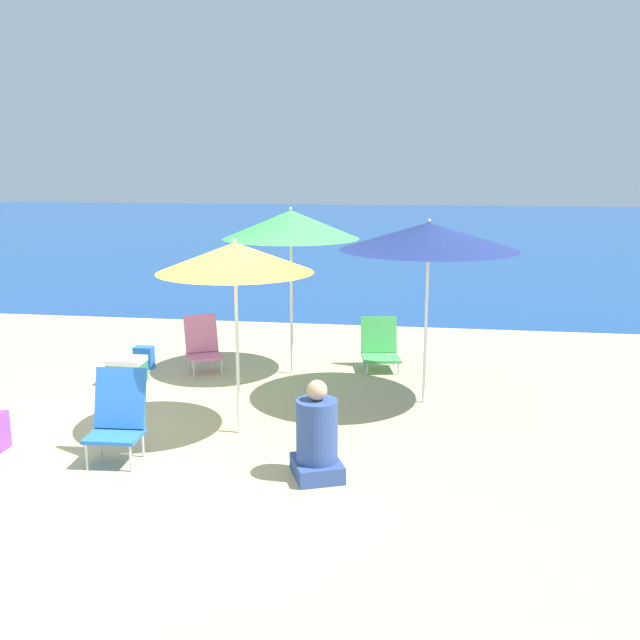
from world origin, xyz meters
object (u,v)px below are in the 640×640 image
Objects in this scene: person_seated_near at (317,439)px; beach_umbrella_yellow at (235,258)px; beach_chair_green at (380,346)px; beach_chair_blue at (118,414)px; cooler_box at (127,370)px; backpack_blue at (144,358)px; beach_chair_pink at (203,344)px; beach_umbrella_navy at (429,236)px; beach_umbrella_green at (291,225)px.

beach_umbrella_yellow is at bearing 113.64° from person_seated_near.
beach_chair_blue reaches higher than beach_chair_green.
beach_umbrella_yellow is at bearing -38.12° from cooler_box.
beach_chair_pink is at bearing -0.96° from backpack_blue.
beach_chair_pink is at bearing 163.64° from beach_umbrella_navy.
beach_umbrella_green is 2.82m from backpack_blue.
beach_chair_blue is at bearing -71.87° from backpack_blue.
cooler_box is (-0.94, 2.34, -0.28)m from beach_chair_blue.
beach_chair_pink reaches higher than beach_chair_green.
person_seated_near is at bearing -6.94° from beach_chair_blue.
cooler_box is (-2.04, -0.78, -1.86)m from beach_umbrella_green.
backpack_blue is at bearing 166.95° from beach_umbrella_navy.
backpack_blue is at bearing 104.68° from beach_chair_blue.
beach_chair_blue is 3.22m from backpack_blue.
cooler_box is at bearing 108.39° from beach_chair_blue.
beach_chair_pink is 0.90m from backpack_blue.
beach_umbrella_yellow is 6.64× the size of backpack_blue.
backpack_blue is at bearing 149.63° from beach_chair_pink.
backpack_blue is (-3.28, -0.51, -0.16)m from beach_chair_green.
beach_umbrella_green is 2.87m from cooler_box.
beach_chair_green is at bearing 20.75° from cooler_box.
beach_umbrella_yellow is 3.39m from beach_chair_green.
cooler_box is at bearing 177.04° from beach_umbrella_navy.
beach_chair_blue is at bearing 154.36° from person_seated_near.
person_seated_near is 4.34m from backpack_blue.
person_seated_near is at bearing -44.20° from beach_umbrella_yellow.
beach_chair_green is at bearing 20.62° from beach_umbrella_green.
beach_chair_pink is (-2.40, -0.53, 0.07)m from beach_chair_green.
backpack_blue is (-0.87, 0.01, -0.24)m from beach_chair_pink.
cooler_box is at bearing -85.16° from backpack_blue.
beach_umbrella_green reaches higher than backpack_blue.
beach_umbrella_green is (0.14, 2.27, 0.16)m from beach_umbrella_yellow.
person_seated_near reaches higher than beach_chair_green.
beach_umbrella_green reaches higher than cooler_box.
cooler_box is at bearing -159.18° from beach_umbrella_green.
beach_chair_pink is at bearing 116.58° from beach_umbrella_yellow.
person_seated_near reaches higher than beach_chair_pink.
beach_umbrella_green is at bearing 86.49° from beach_umbrella_yellow.
beach_chair_pink reaches higher than backpack_blue.
beach_umbrella_yellow is 2.91× the size of beach_chair_green.
beach_chair_pink is at bearing 88.93° from beach_chair_blue.
person_seated_near is at bearing -106.56° from beach_chair_green.
beach_umbrella_yellow is 3.42m from backpack_blue.
beach_umbrella_navy is at bearing -2.96° from cooler_box.
backpack_blue is (-2.96, 3.16, -0.22)m from person_seated_near.
beach_chair_green is 2.46m from beach_chair_pink.
beach_chair_green is (-0.63, 1.42, -1.68)m from beach_umbrella_navy.
beach_umbrella_green is at bearing -170.96° from beach_chair_green.
beach_umbrella_navy is at bearing -77.66° from beach_chair_green.
beach_umbrella_navy is 2.29m from beach_chair_green.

